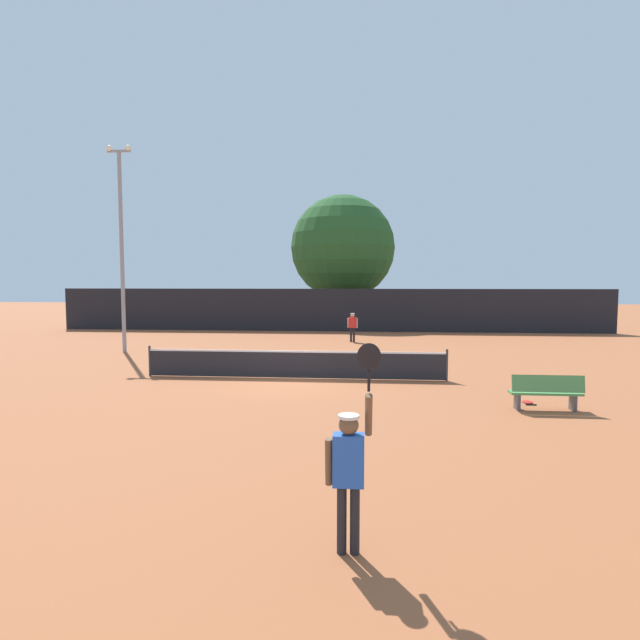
# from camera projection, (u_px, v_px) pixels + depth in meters

# --- Properties ---
(ground_plane) EXTENTS (120.00, 120.00, 0.00)m
(ground_plane) POSITION_uv_depth(u_px,v_px,m) (295.00, 378.00, 17.53)
(ground_plane) COLOR #9E5633
(tennis_net) EXTENTS (10.39, 0.08, 1.07)m
(tennis_net) POSITION_uv_depth(u_px,v_px,m) (294.00, 364.00, 17.49)
(tennis_net) COLOR #232328
(tennis_net) RESTS_ON ground
(perimeter_fence) EXTENTS (36.84, 0.12, 2.84)m
(perimeter_fence) POSITION_uv_depth(u_px,v_px,m) (329.00, 310.00, 33.93)
(perimeter_fence) COLOR black
(perimeter_fence) RESTS_ON ground
(player_serving) EXTENTS (0.68, 0.40, 2.59)m
(player_serving) POSITION_uv_depth(u_px,v_px,m) (349.00, 462.00, 6.17)
(player_serving) COLOR blue
(player_serving) RESTS_ON ground
(player_receiving) EXTENTS (0.57, 0.23, 1.58)m
(player_receiving) POSITION_uv_depth(u_px,v_px,m) (353.00, 324.00, 27.98)
(player_receiving) COLOR red
(player_receiving) RESTS_ON ground
(tennis_ball) EXTENTS (0.07, 0.07, 0.07)m
(tennis_ball) POSITION_uv_depth(u_px,v_px,m) (254.00, 376.00, 17.86)
(tennis_ball) COLOR #CCE033
(tennis_ball) RESTS_ON ground
(spare_racket) EXTENTS (0.28, 0.52, 0.04)m
(spare_racket) POSITION_uv_depth(u_px,v_px,m) (528.00, 402.00, 13.99)
(spare_racket) COLOR black
(spare_racket) RESTS_ON ground
(courtside_bench) EXTENTS (1.80, 0.44, 0.95)m
(courtside_bench) POSITION_uv_depth(u_px,v_px,m) (546.00, 392.00, 13.11)
(courtside_bench) COLOR #478C4C
(courtside_bench) RESTS_ON ground
(light_pole) EXTENTS (1.18, 0.28, 9.59)m
(light_pole) POSITION_uv_depth(u_px,v_px,m) (121.00, 238.00, 23.69)
(light_pole) COLOR gray
(light_pole) RESTS_ON ground
(large_tree) EXTENTS (8.05, 8.05, 9.98)m
(large_tree) POSITION_uv_depth(u_px,v_px,m) (343.00, 248.00, 39.44)
(large_tree) COLOR brown
(large_tree) RESTS_ON ground
(parked_car_near) EXTENTS (2.49, 4.43, 1.69)m
(parked_car_near) POSITION_uv_depth(u_px,v_px,m) (296.00, 314.00, 40.15)
(parked_car_near) COLOR white
(parked_car_near) RESTS_ON ground
(parked_car_mid) EXTENTS (1.98, 4.24, 1.69)m
(parked_car_mid) POSITION_uv_depth(u_px,v_px,m) (366.00, 315.00, 39.27)
(parked_car_mid) COLOR navy
(parked_car_mid) RESTS_ON ground
(parked_car_far) EXTENTS (2.30, 4.37, 1.69)m
(parked_car_far) POSITION_uv_depth(u_px,v_px,m) (450.00, 312.00, 41.80)
(parked_car_far) COLOR white
(parked_car_far) RESTS_ON ground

